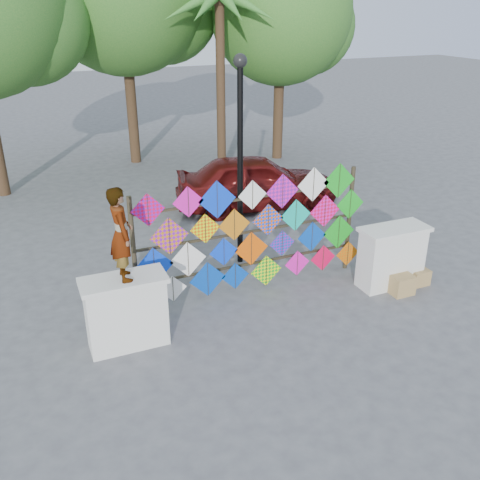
# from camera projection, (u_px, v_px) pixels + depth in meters

# --- Properties ---
(ground) EXTENTS (80.00, 80.00, 0.00)m
(ground) POSITION_uv_depth(u_px,v_px,m) (266.00, 306.00, 10.29)
(ground) COLOR slate
(ground) RESTS_ON ground
(parapet_left) EXTENTS (1.40, 0.65, 1.28)m
(parapet_left) POSITION_uv_depth(u_px,v_px,m) (126.00, 312.00, 8.89)
(parapet_left) COLOR white
(parapet_left) RESTS_ON ground
(parapet_right) EXTENTS (1.40, 0.65, 1.28)m
(parapet_right) POSITION_uv_depth(u_px,v_px,m) (391.00, 256.00, 10.82)
(parapet_right) COLOR white
(parapet_right) RESTS_ON ground
(kite_rack) EXTENTS (4.90, 0.24, 2.43)m
(kite_rack) POSITION_uv_depth(u_px,v_px,m) (256.00, 233.00, 10.43)
(kite_rack) COLOR #2F281A
(kite_rack) RESTS_ON ground
(tree_east) EXTENTS (5.40, 4.80, 7.42)m
(tree_east) POSITION_uv_depth(u_px,v_px,m) (283.00, 13.00, 18.06)
(tree_east) COLOR #4B3520
(tree_east) RESTS_ON ground
(palm_tree) EXTENTS (3.62, 3.62, 5.83)m
(palm_tree) POSITION_uv_depth(u_px,v_px,m) (220.00, 16.00, 15.76)
(palm_tree) COLOR #4B3520
(palm_tree) RESTS_ON ground
(vendor_woman) EXTENTS (0.37, 0.56, 1.55)m
(vendor_woman) POSITION_uv_depth(u_px,v_px,m) (121.00, 234.00, 8.33)
(vendor_woman) COLOR #99999E
(vendor_woman) RESTS_ON parapet_left
(sedan) EXTENTS (4.72, 2.65, 1.52)m
(sedan) POSITION_uv_depth(u_px,v_px,m) (256.00, 182.00, 14.91)
(sedan) COLOR #5B100F
(sedan) RESTS_ON ground
(lamppost) EXTENTS (0.28, 0.28, 4.46)m
(lamppost) POSITION_uv_depth(u_px,v_px,m) (240.00, 144.00, 10.97)
(lamppost) COLOR black
(lamppost) RESTS_ON ground
(cardboard_box_near) EXTENTS (0.45, 0.40, 0.40)m
(cardboard_box_near) POSITION_uv_depth(u_px,v_px,m) (401.00, 284.00, 10.68)
(cardboard_box_near) COLOR #A78850
(cardboard_box_near) RESTS_ON ground
(cardboard_box_far) EXTENTS (0.39, 0.36, 0.33)m
(cardboard_box_far) POSITION_uv_depth(u_px,v_px,m) (418.00, 276.00, 11.05)
(cardboard_box_far) COLOR #A78850
(cardboard_box_far) RESTS_ON ground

